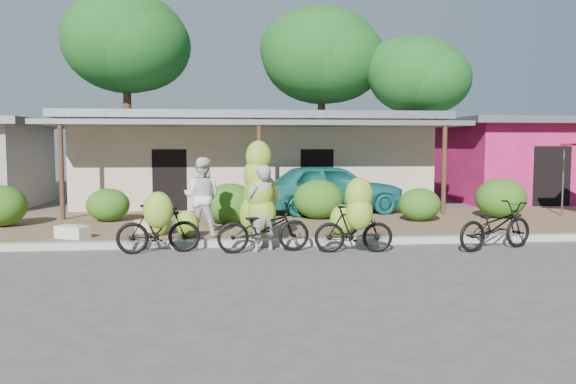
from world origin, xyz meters
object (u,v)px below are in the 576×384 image
(tree_near_right, at_px, (412,74))
(bike_left, at_px, (158,225))
(bike_far_right, at_px, (495,226))
(sack_near, at_px, (154,226))
(vendor, at_px, (262,208))
(tree_center_right, at_px, (317,54))
(bike_right, at_px, (355,222))
(teal_van, at_px, (331,188))
(bystander, at_px, (202,197))
(tree_far_center, at_px, (122,41))
(sack_far, at_px, (73,232))
(bike_center, at_px, (261,210))

(tree_near_right, distance_m, bike_left, 17.16)
(bike_far_right, bearing_deg, sack_near, 52.54)
(tree_near_right, relative_size, vendor, 3.90)
(tree_center_right, height_order, bike_right, tree_center_right)
(teal_van, bearing_deg, tree_center_right, -13.23)
(bike_far_right, bearing_deg, bike_right, 74.20)
(bike_far_right, height_order, bystander, bystander)
(bike_left, bearing_deg, tree_center_right, -27.72)
(tree_far_center, distance_m, sack_far, 14.96)
(sack_near, distance_m, vendor, 3.35)
(bike_center, bearing_deg, teal_van, -32.16)
(tree_far_center, distance_m, tree_center_right, 9.02)
(tree_far_center, xyz_separation_m, teal_van, (7.96, -9.18, -6.03))
(bike_right, distance_m, bystander, 3.77)
(sack_far, bearing_deg, tree_center_right, 60.76)
(tree_far_center, height_order, teal_van, tree_far_center)
(bike_center, distance_m, vendor, 0.16)
(sack_near, height_order, bystander, bystander)
(tree_center_right, distance_m, sack_far, 17.06)
(tree_center_right, height_order, tree_near_right, tree_center_right)
(bike_left, xyz_separation_m, teal_van, (4.58, 5.68, 0.30))
(bike_center, relative_size, sack_near, 2.75)
(bike_right, relative_size, sack_near, 1.96)
(vendor, distance_m, bystander, 1.96)
(sack_near, bearing_deg, tree_near_right, 48.01)
(sack_far, distance_m, vendor, 4.53)
(bike_center, relative_size, bike_far_right, 1.13)
(bike_center, height_order, bystander, bike_center)
(tree_far_center, relative_size, tree_near_right, 1.28)
(bike_far_right, bearing_deg, teal_van, 3.66)
(bike_center, bearing_deg, tree_center_right, -20.72)
(tree_near_right, relative_size, bike_far_right, 3.43)
(bike_far_right, relative_size, teal_van, 0.45)
(bike_center, height_order, sack_far, bike_center)
(sack_far, bearing_deg, teal_van, 31.76)
(bike_right, relative_size, vendor, 0.91)
(tree_near_right, relative_size, teal_van, 1.56)
(tree_center_right, xyz_separation_m, tree_near_right, (4.00, -2.00, -1.13))
(tree_near_right, relative_size, sack_near, 8.36)
(tree_center_right, distance_m, teal_van, 11.27)
(bike_far_right, xyz_separation_m, sack_near, (-7.50, 2.43, -0.24))
(tree_center_right, bearing_deg, vendor, -102.89)
(sack_near, bearing_deg, bike_center, -37.70)
(bike_center, relative_size, teal_van, 0.51)
(sack_near, relative_size, teal_van, 0.19)
(tree_far_center, bearing_deg, bystander, -72.52)
(tree_far_center, height_order, bike_left, tree_far_center)
(tree_center_right, relative_size, teal_van, 1.91)
(tree_center_right, relative_size, bike_left, 4.99)
(bike_left, xyz_separation_m, vendor, (2.13, 0.12, 0.31))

